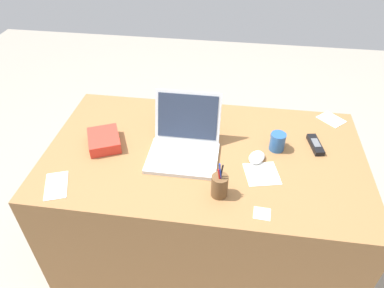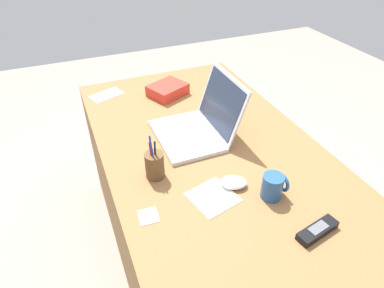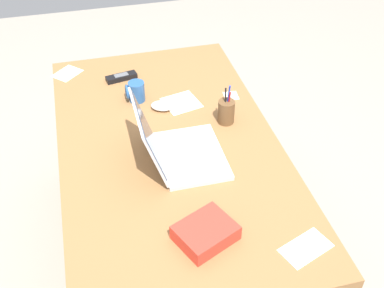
# 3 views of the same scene
# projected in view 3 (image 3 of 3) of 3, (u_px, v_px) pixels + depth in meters

# --- Properties ---
(ground_plane) EXTENTS (6.00, 6.00, 0.00)m
(ground_plane) POSITION_uv_depth(u_px,v_px,m) (174.00, 258.00, 2.39)
(ground_plane) COLOR gray
(desk) EXTENTS (1.52, 0.86, 0.72)m
(desk) POSITION_uv_depth(u_px,v_px,m) (172.00, 207.00, 2.16)
(desk) COLOR olive
(desk) RESTS_ON ground
(laptop) EXTENTS (0.32, 0.32, 0.25)m
(laptop) POSITION_uv_depth(u_px,v_px,m) (177.00, 149.00, 1.83)
(laptop) COLOR silver
(laptop) RESTS_ON desk
(computer_mouse) EXTENTS (0.10, 0.12, 0.03)m
(computer_mouse) POSITION_uv_depth(u_px,v_px,m) (162.00, 106.00, 2.11)
(computer_mouse) COLOR white
(computer_mouse) RESTS_ON desk
(coffee_mug_white) EXTENTS (0.07, 0.08, 0.09)m
(coffee_mug_white) POSITION_uv_depth(u_px,v_px,m) (136.00, 92.00, 2.14)
(coffee_mug_white) COLOR #26518C
(coffee_mug_white) RESTS_ON desk
(cordless_phone) EXTENTS (0.07, 0.15, 0.03)m
(cordless_phone) POSITION_uv_depth(u_px,v_px,m) (121.00, 77.00, 2.29)
(cordless_phone) COLOR black
(cordless_phone) RESTS_ON desk
(pen_holder) EXTENTS (0.07, 0.07, 0.18)m
(pen_holder) POSITION_uv_depth(u_px,v_px,m) (226.00, 111.00, 2.01)
(pen_holder) COLOR brown
(pen_holder) RESTS_ON desk
(snack_bag) EXTENTS (0.21, 0.22, 0.06)m
(snack_bag) POSITION_uv_depth(u_px,v_px,m) (205.00, 233.00, 1.55)
(snack_bag) COLOR red
(snack_bag) RESTS_ON desk
(paper_note_near_laptop) EXTENTS (0.17, 0.18, 0.00)m
(paper_note_near_laptop) POSITION_uv_depth(u_px,v_px,m) (181.00, 103.00, 2.15)
(paper_note_near_laptop) COLOR white
(paper_note_near_laptop) RESTS_ON desk
(paper_note_left) EXTENTS (0.16, 0.16, 0.00)m
(paper_note_left) POSITION_uv_depth(u_px,v_px,m) (67.00, 73.00, 2.34)
(paper_note_left) COLOR white
(paper_note_left) RESTS_ON desk
(paper_note_right) EXTENTS (0.14, 0.18, 0.00)m
(paper_note_right) POSITION_uv_depth(u_px,v_px,m) (306.00, 248.00, 1.53)
(paper_note_right) COLOR white
(paper_note_right) RESTS_ON desk
(paper_note_front) EXTENTS (0.07, 0.07, 0.00)m
(paper_note_front) POSITION_uv_depth(u_px,v_px,m) (231.00, 96.00, 2.19)
(paper_note_front) COLOR white
(paper_note_front) RESTS_ON desk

